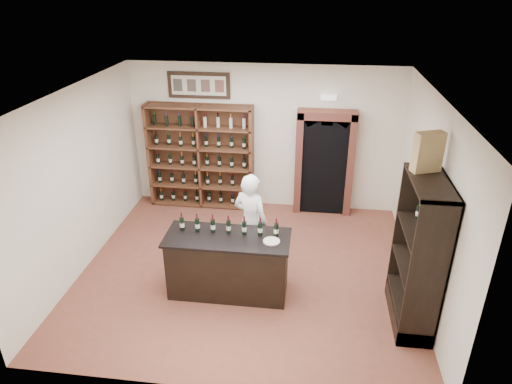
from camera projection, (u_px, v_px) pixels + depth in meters
floor at (247, 270)px, 7.75m from camera, size 5.50×5.50×0.00m
ceiling at (245, 94)px, 6.45m from camera, size 5.50×5.50×0.00m
wall_back at (264, 138)px, 9.34m from camera, size 5.50×0.04×3.00m
wall_left at (79, 181)px, 7.41m from camera, size 0.04×5.00×3.00m
wall_right at (429, 200)px, 6.79m from camera, size 0.04×5.00×3.00m
wine_shelf at (201, 156)px, 9.51m from camera, size 2.20×0.38×2.20m
framed_picture at (199, 85)px, 9.00m from camera, size 1.25×0.04×0.52m
arched_doorway at (324, 160)px, 9.20m from camera, size 1.17×0.35×2.17m
emergency_light at (329, 97)px, 8.73m from camera, size 0.30×0.10×0.10m
tasting_counter at (228, 265)px, 7.02m from camera, size 1.88×0.78×1.00m
counter_bottle_0 at (182, 224)px, 6.94m from camera, size 0.07×0.07×0.30m
counter_bottle_1 at (197, 225)px, 6.91m from camera, size 0.07×0.07×0.30m
counter_bottle_2 at (213, 226)px, 6.88m from camera, size 0.07×0.07×0.30m
counter_bottle_3 at (229, 227)px, 6.85m from camera, size 0.07×0.07×0.30m
counter_bottle_4 at (244, 228)px, 6.83m from camera, size 0.07×0.07×0.30m
counter_bottle_5 at (260, 229)px, 6.80m from camera, size 0.07×0.07×0.30m
counter_bottle_6 at (276, 230)px, 6.77m from camera, size 0.07×0.07×0.30m
side_cabinet at (417, 276)px, 6.33m from camera, size 0.48×1.20×2.20m
shopkeeper at (251, 222)px, 7.48m from camera, size 0.74×0.63×1.72m
plate at (272, 241)px, 6.67m from camera, size 0.25×0.25×0.02m
wine_crate at (428, 152)px, 5.88m from camera, size 0.41×0.28×0.53m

